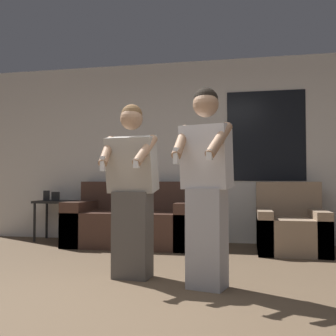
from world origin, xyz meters
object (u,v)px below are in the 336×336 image
object	(u,v)px
person_left	(132,191)
person_right	(206,185)
couch	(135,223)
armchair	(291,229)
side_table	(55,206)

from	to	relation	value
person_left	person_right	distance (m)	0.74
person_right	person_left	bearing A→B (deg)	163.26
couch	armchair	distance (m)	2.08
couch	person_right	xyz separation A→B (m)	(1.21, -2.06, 0.54)
couch	person_right	distance (m)	2.45
armchair	person_right	xyz separation A→B (m)	(-0.88, -1.96, 0.56)
couch	side_table	distance (m)	1.37
person_left	person_right	world-z (taller)	person_right
armchair	person_left	size ratio (longest dim) A/B	0.57
couch	side_table	bearing A→B (deg)	170.88
couch	side_table	xyz separation A→B (m)	(-1.33, 0.21, 0.21)
person_left	person_right	xyz separation A→B (m)	(0.71, -0.21, 0.06)
couch	person_left	xyz separation A→B (m)	(0.50, -1.85, 0.49)
couch	side_table	size ratio (longest dim) A/B	2.41
armchair	side_table	bearing A→B (deg)	174.67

